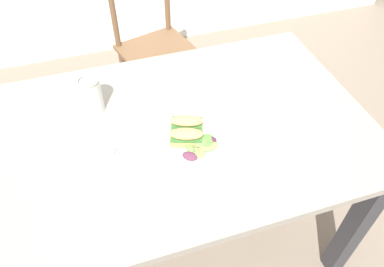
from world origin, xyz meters
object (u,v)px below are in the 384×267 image
(dining_table, at_px, (188,148))
(sandwich_half_back, at_px, (187,124))
(chair_wooden_far, at_px, (155,48))
(sandwich_half_front, at_px, (186,137))
(mason_jar_iced_tea, at_px, (91,96))
(plate_lunch, at_px, (196,145))
(fork_on_napkin, at_px, (121,164))

(dining_table, xyz_separation_m, sandwich_half_back, (-0.01, -0.03, 0.16))
(chair_wooden_far, xyz_separation_m, sandwich_half_front, (-0.12, -1.03, 0.33))
(dining_table, height_order, sandwich_half_front, sandwich_half_front)
(sandwich_half_front, distance_m, sandwich_half_back, 0.06)
(sandwich_half_front, relative_size, mason_jar_iced_tea, 0.87)
(mason_jar_iced_tea, bearing_deg, dining_table, -31.26)
(dining_table, xyz_separation_m, plate_lunch, (-0.00, -0.10, 0.13))
(fork_on_napkin, bearing_deg, sandwich_half_front, 5.61)
(sandwich_half_front, relative_size, fork_on_napkin, 0.65)
(plate_lunch, relative_size, sandwich_half_front, 2.32)
(sandwich_half_back, height_order, mason_jar_iced_tea, mason_jar_iced_tea)
(plate_lunch, bearing_deg, fork_on_napkin, -178.35)
(plate_lunch, bearing_deg, sandwich_half_back, 96.90)
(mason_jar_iced_tea, bearing_deg, sandwich_half_front, -44.81)
(chair_wooden_far, distance_m, fork_on_napkin, 1.15)
(fork_on_napkin, bearing_deg, chair_wooden_far, 71.63)
(dining_table, distance_m, sandwich_half_back, 0.16)
(dining_table, bearing_deg, sandwich_half_front, -110.58)
(sandwich_half_back, distance_m, fork_on_napkin, 0.26)
(dining_table, distance_m, sandwich_half_front, 0.18)
(sandwich_half_back, relative_size, fork_on_napkin, 0.65)
(sandwich_half_front, relative_size, sandwich_half_back, 1.00)
(mason_jar_iced_tea, bearing_deg, sandwich_half_back, -36.28)
(chair_wooden_far, height_order, plate_lunch, chair_wooden_far)
(chair_wooden_far, distance_m, sandwich_half_front, 1.09)
(dining_table, relative_size, chair_wooden_far, 1.48)
(sandwich_half_front, bearing_deg, fork_on_napkin, -174.39)
(plate_lunch, bearing_deg, sandwich_half_front, 151.50)
(plate_lunch, height_order, mason_jar_iced_tea, mason_jar_iced_tea)
(plate_lunch, xyz_separation_m, mason_jar_iced_tea, (-0.30, 0.29, 0.06))
(plate_lunch, bearing_deg, mason_jar_iced_tea, 136.40)
(dining_table, distance_m, chair_wooden_far, 0.96)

